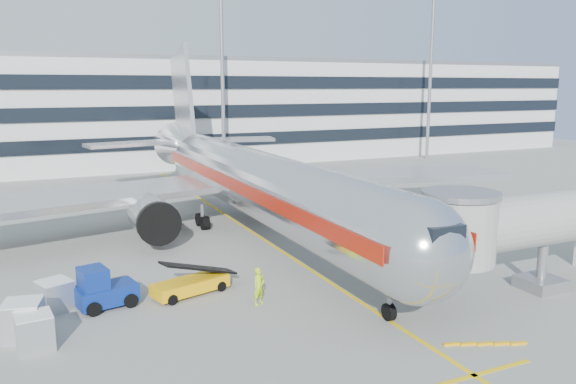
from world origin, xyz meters
name	(u,v)px	position (x,y,z in m)	size (l,w,h in m)	color
ground	(315,273)	(0.00, 0.00, 0.00)	(180.00, 180.00, 0.00)	gray
lead_in_line	(256,235)	(0.00, 10.00, 0.01)	(0.25, 70.00, 0.01)	yellow
stop_bar	(474,375)	(0.00, -14.00, 0.01)	(6.00, 0.25, 0.01)	yellow
main_jet	(248,179)	(0.00, 11.72, 4.23)	(50.95, 48.70, 16.06)	silver
jet_bridge	(566,221)	(12.18, -8.00, 3.87)	(17.80, 4.50, 7.00)	silver
terminal	(140,111)	(0.00, 57.95, 7.80)	(150.00, 24.25, 15.60)	silver
light_mast_centre	(222,60)	(8.00, 42.00, 14.88)	(2.40, 1.20, 25.45)	gray
light_mast_east	(431,64)	(42.00, 42.00, 14.88)	(2.40, 1.20, 25.45)	gray
belt_loader	(190,284)	(-8.08, -0.34, 0.62)	(4.66, 2.70, 2.18)	#EFAB0A
baggage_tug	(103,290)	(-12.79, -0.29, 0.99)	(3.31, 2.45, 2.27)	navy
cargo_container_left	(35,332)	(-16.13, -3.96, 0.82)	(1.67, 1.67, 1.62)	#AFB2B7
cargo_container_right	(55,295)	(-15.09, 0.44, 0.81)	(1.97, 1.97, 1.61)	#AFB2B7
cargo_container_front	(23,320)	(-16.58, -2.49, 0.89)	(2.00, 2.00, 1.77)	#AFB2B7
ramp_worker	(259,286)	(-5.11, -3.31, 1.02)	(0.75, 0.49, 2.05)	#B6DA17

